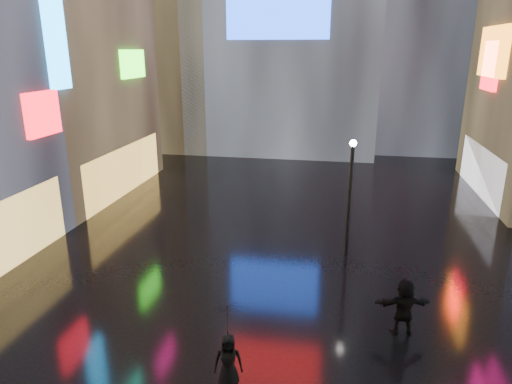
# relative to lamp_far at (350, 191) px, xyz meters

# --- Properties ---
(ground) EXTENTS (140.00, 140.00, 0.00)m
(ground) POSITION_rel_lamp_far_xyz_m (-2.77, 0.70, -2.94)
(ground) COLOR black
(ground) RESTS_ON ground
(building_left_far) EXTENTS (10.28, 12.00, 22.00)m
(building_left_far) POSITION_rel_lamp_far_xyz_m (-18.75, 6.70, 8.04)
(building_left_far) COLOR black
(building_left_far) RESTS_ON ground
(tower_flank_left) EXTENTS (10.00, 10.00, 26.00)m
(tower_flank_left) POSITION_rel_lamp_far_xyz_m (-16.77, 22.70, 10.06)
(tower_flank_left) COLOR black
(tower_flank_left) RESTS_ON ground
(lamp_far) EXTENTS (0.30, 0.30, 5.20)m
(lamp_far) POSITION_rel_lamp_far_xyz_m (0.00, 0.00, 0.00)
(lamp_far) COLOR black
(lamp_far) RESTS_ON ground
(pedestrian_4) EXTENTS (0.87, 0.67, 1.60)m
(pedestrian_4) POSITION_rel_lamp_far_xyz_m (-3.17, -9.21, -2.14)
(pedestrian_4) COLOR black
(pedestrian_4) RESTS_ON ground
(pedestrian_5) EXTENTS (1.86, 0.93, 1.92)m
(pedestrian_5) POSITION_rel_lamp_far_xyz_m (1.75, -5.80, -1.98)
(pedestrian_5) COLOR black
(pedestrian_5) RESTS_ON ground
(umbrella_2) EXTENTS (1.20, 1.22, 0.92)m
(umbrella_2) POSITION_rel_lamp_far_xyz_m (-3.17, -9.21, -0.88)
(umbrella_2) COLOR black
(umbrella_2) RESTS_ON pedestrian_4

